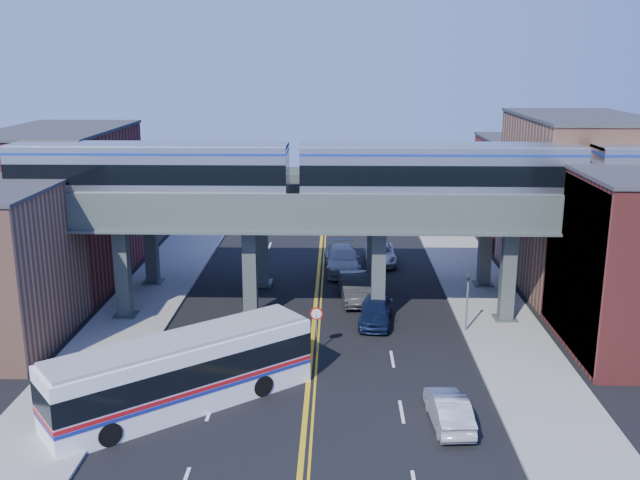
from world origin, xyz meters
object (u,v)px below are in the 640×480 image
object	(u,v)px
transit_bus	(182,373)
car_lane_d	(342,259)
traffic_signal	(467,296)
car_parked_curb	(449,410)
car_lane_b	(355,287)
car_lane_c	(380,254)
car_lane_a	(376,311)
stop_sign	(316,322)
transit_train	(440,172)

from	to	relation	value
transit_bus	car_lane_d	bearing A→B (deg)	32.93
traffic_signal	car_parked_curb	world-z (taller)	traffic_signal
car_lane_b	car_lane_c	size ratio (longest dim) A/B	1.03
car_lane_a	car_lane_b	size ratio (longest dim) A/B	0.88
traffic_signal	car_lane_c	xyz separation A→B (m)	(-4.31, 14.95, -1.56)
stop_sign	car_lane_a	size ratio (longest dim) A/B	0.54
traffic_signal	car_lane_c	size ratio (longest dim) A/B	0.77
car_parked_curb	car_lane_d	bearing A→B (deg)	-82.58
transit_train	stop_sign	world-z (taller)	transit_train
car_lane_c	traffic_signal	bearing A→B (deg)	-73.76
transit_bus	car_lane_a	xyz separation A→B (m)	(9.66, 11.11, -0.88)
stop_sign	car_lane_d	distance (m)	15.76
traffic_signal	car_lane_c	world-z (taller)	traffic_signal
car_parked_curb	car_lane_a	bearing A→B (deg)	-81.75
transit_bus	car_lane_a	world-z (taller)	transit_bus
car_lane_c	car_lane_d	xyz separation A→B (m)	(-3.09, -2.28, 0.19)
car_parked_curb	car_lane_b	bearing A→B (deg)	-80.97
car_lane_a	car_lane_b	bearing A→B (deg)	111.41
traffic_signal	transit_train	bearing A→B (deg)	129.80
car_lane_a	car_parked_curb	bearing A→B (deg)	-71.56
transit_train	traffic_signal	distance (m)	7.60
transit_bus	car_lane_a	bearing A→B (deg)	10.74
car_lane_b	traffic_signal	bearing A→B (deg)	-46.64
car_parked_curb	transit_train	bearing A→B (deg)	-98.27
stop_sign	traffic_signal	distance (m)	9.41
car_lane_b	car_lane_c	bearing A→B (deg)	71.25
stop_sign	traffic_signal	xyz separation A→B (m)	(8.90, 3.00, 0.54)
traffic_signal	car_parked_curb	xyz separation A→B (m)	(-2.70, -11.10, -1.57)
transit_train	car_lane_d	bearing A→B (deg)	118.26
car_lane_a	car_lane_d	distance (m)	11.45
transit_train	car_lane_c	bearing A→B (deg)	101.55
transit_train	car_lane_c	xyz separation A→B (m)	(-2.65, 12.95, -8.70)
car_lane_d	car_parked_curb	world-z (taller)	car_lane_d
car_lane_b	car_parked_curb	world-z (taller)	car_lane_b
transit_train	car_lane_b	size ratio (longest dim) A/B	9.43
transit_train	car_parked_curb	world-z (taller)	transit_train
car_lane_d	car_parked_curb	distance (m)	24.23
stop_sign	car_lane_c	world-z (taller)	stop_sign
car_lane_a	car_lane_c	distance (m)	13.59
stop_sign	car_lane_a	distance (m)	5.72
transit_train	stop_sign	size ratio (longest dim) A/B	19.57
car_lane_c	car_lane_d	bearing A→B (deg)	-143.42
car_lane_b	car_lane_d	xyz separation A→B (m)	(-0.87, 6.88, 0.03)
car_lane_b	car_lane_d	world-z (taller)	car_lane_d
car_lane_b	car_lane_d	size ratio (longest dim) A/B	0.86
traffic_signal	car_lane_d	bearing A→B (deg)	120.29
car_lane_d	car_parked_curb	size ratio (longest dim) A/B	1.44
transit_train	car_lane_c	size ratio (longest dim) A/B	9.70
car_lane_d	car_lane_a	bearing A→B (deg)	-83.43
transit_train	car_lane_b	world-z (taller)	transit_train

